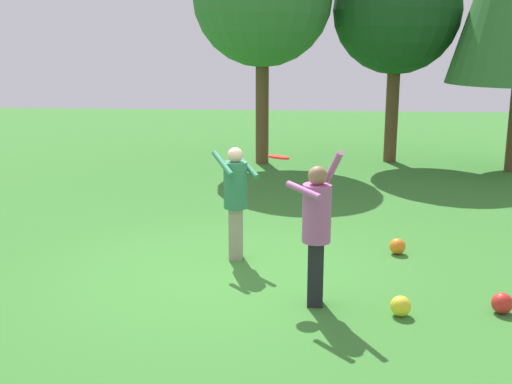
# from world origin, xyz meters

# --- Properties ---
(ground_plane) EXTENTS (40.00, 40.00, 0.00)m
(ground_plane) POSITION_xyz_m (0.00, 0.00, 0.00)
(ground_plane) COLOR #387A2D
(person_thrower) EXTENTS (0.68, 0.68, 1.89)m
(person_thrower) POSITION_xyz_m (1.21, -1.04, 1.02)
(person_thrower) COLOR black
(person_thrower) RESTS_ON ground_plane
(person_catcher) EXTENTS (0.71, 0.73, 1.65)m
(person_catcher) POSITION_xyz_m (0.08, 0.52, 0.98)
(person_catcher) COLOR gray
(person_catcher) RESTS_ON ground_plane
(frisbee) EXTENTS (0.38, 0.38, 0.06)m
(frisbee) POSITION_xyz_m (0.73, -0.44, 1.70)
(frisbee) COLOR red
(ball_red) EXTENTS (0.25, 0.25, 0.25)m
(ball_red) POSITION_xyz_m (3.40, -1.12, 0.12)
(ball_red) COLOR red
(ball_red) RESTS_ON ground_plane
(ball_orange) EXTENTS (0.24, 0.24, 0.24)m
(ball_orange) POSITION_xyz_m (2.46, 0.91, 0.12)
(ball_orange) COLOR orange
(ball_orange) RESTS_ON ground_plane
(ball_yellow) EXTENTS (0.24, 0.24, 0.24)m
(ball_yellow) POSITION_xyz_m (2.20, -1.29, 0.12)
(ball_yellow) COLOR yellow
(ball_yellow) RESTS_ON ground_plane
(tree_right) EXTENTS (3.15, 3.15, 5.38)m
(tree_right) POSITION_xyz_m (3.24, 8.30, 3.79)
(tree_right) COLOR brown
(tree_right) RESTS_ON ground_plane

